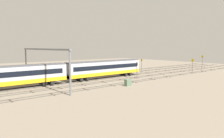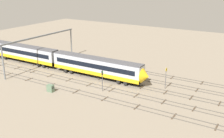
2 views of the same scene
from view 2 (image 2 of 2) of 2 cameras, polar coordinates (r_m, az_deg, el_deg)
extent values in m
plane|color=gray|center=(66.30, -2.22, -1.96)|extent=(150.76, 150.76, 0.00)
cube|color=#59544C|center=(58.68, -7.73, -4.77)|extent=(134.76, 0.07, 0.16)
cube|color=#59544C|center=(59.70, -6.87, -4.32)|extent=(134.76, 0.07, 0.16)
cube|color=#473828|center=(73.70, -20.37, -1.00)|extent=(0.24, 2.40, 0.08)
cube|color=#473828|center=(68.47, -16.64, -2.04)|extent=(0.24, 2.40, 0.08)
cube|color=#473828|center=(63.61, -12.32, -3.23)|extent=(0.24, 2.40, 0.08)
cube|color=#473828|center=(59.20, -7.29, -4.58)|extent=(0.24, 2.40, 0.08)
cube|color=#473828|center=(55.35, -1.50, -6.09)|extent=(0.24, 2.40, 0.08)
cube|color=#473828|center=(52.19, 5.12, -7.73)|extent=(0.24, 2.40, 0.08)
cube|color=#473828|center=(49.84, 12.53, -9.43)|extent=(0.24, 2.40, 0.08)
cube|color=#473828|center=(48.43, 20.60, -11.08)|extent=(0.24, 2.40, 0.08)
cube|color=#59544C|center=(62.12, -5.00, -3.35)|extent=(134.76, 0.07, 0.16)
cube|color=#59544C|center=(63.20, -4.23, -2.95)|extent=(134.76, 0.07, 0.16)
cube|color=#473828|center=(82.55, -21.34, 0.87)|extent=(0.24, 2.40, 0.08)
cube|color=#473828|center=(78.10, -18.70, 0.23)|extent=(0.24, 2.40, 0.08)
cube|color=#473828|center=(73.85, -15.74, -0.50)|extent=(0.24, 2.40, 0.08)
cube|color=#473828|center=(69.83, -12.44, -1.30)|extent=(0.24, 2.40, 0.08)
cube|color=#473828|center=(66.09, -8.74, -2.19)|extent=(0.24, 2.40, 0.08)
cube|color=#473828|center=(62.67, -4.61, -3.18)|extent=(0.24, 2.40, 0.08)
cube|color=#473828|center=(59.63, -0.03, -4.25)|extent=(0.24, 2.40, 0.08)
cube|color=#473828|center=(57.04, 5.02, -5.40)|extent=(0.24, 2.40, 0.08)
cube|color=#473828|center=(54.95, 10.53, -6.60)|extent=(0.24, 2.40, 0.08)
cube|color=#473828|center=(53.42, 16.43, -7.81)|extent=(0.24, 2.40, 0.08)
cube|color=#59544C|center=(65.72, -2.57, -2.07)|extent=(134.76, 0.07, 0.16)
cube|color=#59544C|center=(66.84, -1.88, -1.71)|extent=(134.76, 0.07, 0.16)
cube|color=#473828|center=(87.64, -20.15, 1.96)|extent=(0.24, 2.40, 0.08)
cube|color=#473828|center=(83.59, -17.82, 1.46)|extent=(0.24, 2.40, 0.08)
cube|color=#473828|center=(79.70, -15.26, 0.90)|extent=(0.24, 2.40, 0.08)
cube|color=#473828|center=(76.00, -12.44, 0.29)|extent=(0.24, 2.40, 0.08)
cube|color=#473828|center=(72.51, -9.34, -0.38)|extent=(0.24, 2.40, 0.08)
cube|color=#473828|center=(69.26, -5.95, -1.12)|extent=(0.24, 2.40, 0.08)
cube|color=#473828|center=(66.29, -2.22, -1.93)|extent=(0.24, 2.40, 0.08)
cube|color=#473828|center=(63.64, 1.83, -2.79)|extent=(0.24, 2.40, 0.08)
cube|color=#473828|center=(61.35, 6.22, -3.71)|extent=(0.24, 2.40, 0.08)
cube|color=#473828|center=(59.46, 10.92, -4.67)|extent=(0.24, 2.40, 0.08)
cube|color=#473828|center=(58.02, 15.92, -5.65)|extent=(0.24, 2.40, 0.08)
cube|color=#473828|center=(57.05, 21.14, -6.62)|extent=(0.24, 2.40, 0.08)
cube|color=#59544C|center=(69.45, -0.40, -0.93)|extent=(134.76, 0.07, 0.16)
cube|color=#59544C|center=(70.61, 0.21, -0.61)|extent=(134.76, 0.07, 0.16)
cube|color=#473828|center=(96.17, -20.80, 3.25)|extent=(0.24, 2.40, 0.08)
cube|color=#473828|center=(91.51, -18.41, 2.79)|extent=(0.24, 2.40, 0.08)
cube|color=#473828|center=(87.03, -15.77, 2.29)|extent=(0.24, 2.40, 0.08)
cube|color=#473828|center=(82.77, -12.86, 1.72)|extent=(0.24, 2.40, 0.08)
cube|color=#473828|center=(78.75, -9.64, 1.09)|extent=(0.24, 2.40, 0.08)
cube|color=#473828|center=(75.01, -6.09, 0.39)|extent=(0.24, 2.40, 0.08)
cube|color=#473828|center=(71.61, -2.18, -0.39)|extent=(0.24, 2.40, 0.08)
cube|color=#473828|center=(68.58, 2.09, -1.23)|extent=(0.24, 2.40, 0.08)
cube|color=#473828|center=(65.99, 6.73, -2.14)|extent=(0.24, 2.40, 0.08)
cube|color=#473828|center=(63.87, 11.72, -3.10)|extent=(0.24, 2.40, 0.08)
cube|color=#473828|center=(62.30, 17.02, -4.09)|extent=(0.24, 2.40, 0.08)
cube|color=#59544C|center=(73.30, 1.55, 0.09)|extent=(134.76, 0.07, 0.16)
cube|color=#59544C|center=(74.49, 2.10, 0.38)|extent=(134.76, 0.07, 0.16)
cube|color=#473828|center=(101.10, -19.69, 4.05)|extent=(0.24, 2.40, 0.08)
cube|color=#473828|center=(95.79, -16.98, 3.59)|extent=(0.24, 2.40, 0.08)
cube|color=#473828|center=(90.73, -13.97, 3.07)|extent=(0.24, 2.40, 0.08)
cube|color=#473828|center=(85.96, -10.61, 2.47)|extent=(0.24, 2.40, 0.08)
cube|color=#473828|center=(81.52, -6.88, 1.80)|extent=(0.24, 2.40, 0.08)
cube|color=#473828|center=(77.48, -2.74, 1.05)|extent=(0.24, 2.40, 0.08)
cube|color=#473828|center=(73.91, 1.82, 0.21)|extent=(0.24, 2.40, 0.08)
cube|color=#473828|center=(70.86, 6.81, -0.71)|extent=(0.24, 2.40, 0.08)
cube|color=#473828|center=(68.42, 12.21, -1.69)|extent=(0.24, 2.40, 0.08)
cube|color=#473828|center=(66.64, 17.95, -2.72)|extent=(0.24, 2.40, 0.08)
cube|color=#B7BCC6|center=(66.12, -3.25, 0.59)|extent=(24.00, 2.90, 3.60)
cube|color=gold|center=(66.54, -3.23, -0.52)|extent=(24.00, 2.94, 0.90)
cube|color=#4C4C51|center=(65.56, -3.28, 2.21)|extent=(24.00, 2.50, 0.30)
cube|color=black|center=(64.86, -3.99, 0.62)|extent=(22.00, 0.04, 1.10)
cube|color=black|center=(67.15, -2.55, 1.26)|extent=(22.00, 0.04, 1.10)
cylinder|color=black|center=(71.82, -8.87, -0.06)|extent=(0.90, 2.70, 0.90)
cylinder|color=black|center=(70.72, -7.75, -0.30)|extent=(0.90, 2.70, 0.90)
cylinder|color=black|center=(63.44, 1.84, -2.31)|extent=(0.90, 2.70, 0.90)
cylinder|color=black|center=(62.63, 3.27, -2.61)|extent=(0.90, 2.70, 0.90)
cube|color=#B7BCC6|center=(82.30, -17.65, 3.26)|extent=(24.00, 2.90, 3.60)
cube|color=gold|center=(82.64, -17.57, 2.36)|extent=(24.00, 2.94, 0.90)
cube|color=#4C4C51|center=(81.85, -17.78, 4.58)|extent=(24.00, 2.50, 0.30)
cube|color=black|center=(81.29, -18.45, 3.32)|extent=(22.00, 0.04, 1.10)
cube|color=black|center=(83.13, -16.93, 3.78)|extent=(22.00, 0.04, 1.10)
cylinder|color=black|center=(89.36, -21.17, 2.52)|extent=(0.90, 2.70, 0.90)
cylinder|color=black|center=(87.97, -20.45, 2.37)|extent=(0.90, 2.70, 0.90)
cylinder|color=black|center=(78.03, -14.19, 1.06)|extent=(0.90, 2.70, 0.90)
cylinder|color=black|center=(76.80, -13.25, 0.86)|extent=(0.90, 2.70, 0.90)
cone|color=gold|center=(60.18, 6.85, -1.49)|extent=(1.60, 3.24, 3.24)
cylinder|color=slate|center=(69.17, -21.38, 1.13)|extent=(0.36, 0.36, 8.04)
cylinder|color=slate|center=(85.68, -8.33, 5.29)|extent=(0.36, 0.36, 8.04)
cube|color=slate|center=(75.97, -14.41, 6.51)|extent=(0.40, 25.27, 0.35)
cylinder|color=#4C4C51|center=(60.49, 10.91, -1.91)|extent=(0.12, 0.12, 4.72)
cylinder|color=yellow|center=(59.84, 11.06, -0.13)|extent=(0.05, 0.82, 0.82)
cube|color=black|center=(59.83, 11.09, -0.13)|extent=(0.02, 0.37, 0.12)
cylinder|color=#4C4C51|center=(58.39, -1.99, -2.88)|extent=(0.14, 0.14, 3.64)
cube|color=black|center=(57.62, -2.01, -0.77)|extent=(0.20, 0.32, 0.90)
sphere|color=green|center=(57.50, -1.92, -0.61)|extent=(0.20, 0.20, 0.20)
sphere|color=#262626|center=(57.63, -1.92, -0.98)|extent=(0.20, 0.20, 0.20)
cube|color=#597259|center=(59.86, -12.48, -3.87)|extent=(1.47, 0.86, 1.52)
cube|color=#333333|center=(59.29, -11.97, -3.81)|extent=(0.02, 0.60, 0.24)
camera|label=1|loc=(72.86, -51.86, -0.01)|focal=33.10mm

